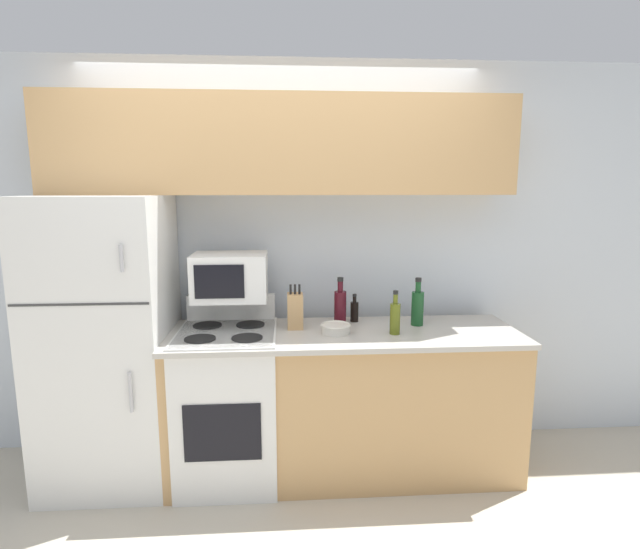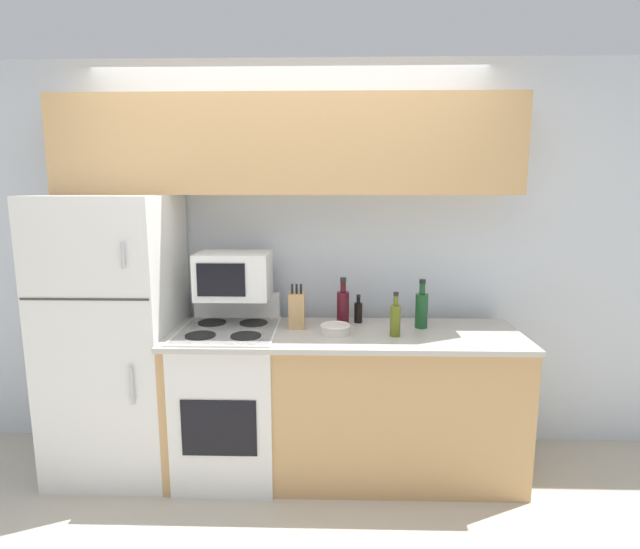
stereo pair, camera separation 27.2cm
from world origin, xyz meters
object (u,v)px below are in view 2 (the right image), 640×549
object	(u,v)px
microwave	(234,275)
bottle_soy_sauce	(358,312)
bottle_olive_oil	(395,319)
bowl	(335,329)
bottle_wine_green	(422,309)
bottle_wine_red	(343,306)
refrigerator	(117,335)
knife_block	(297,310)
stove	(231,398)

from	to	relation	value
microwave	bottle_soy_sauce	distance (m)	0.81
bottle_soy_sauce	bottle_olive_oil	bearing A→B (deg)	-55.77
bowl	bottle_olive_oil	xyz separation A→B (m)	(0.34, -0.04, 0.07)
microwave	bottle_soy_sauce	world-z (taller)	microwave
microwave	bottle_wine_green	xyz separation A→B (m)	(1.15, -0.04, -0.20)
bottle_wine_red	bottle_soy_sauce	size ratio (longest dim) A/B	1.67
bottle_wine_green	bottle_soy_sauce	bearing A→B (deg)	163.91
bottle_wine_green	microwave	bearing A→B (deg)	178.16
refrigerator	knife_block	distance (m)	1.12
knife_block	bottle_olive_oil	xyz separation A→B (m)	(0.58, -0.17, -0.01)
microwave	bottle_soy_sauce	size ratio (longest dim) A/B	2.47
knife_block	bottle_wine_green	world-z (taller)	bottle_wine_green
bottle_wine_red	stove	bearing A→B (deg)	-167.47
stove	microwave	bearing A→B (deg)	83.81
bottle_wine_red	knife_block	bearing A→B (deg)	-166.78
refrigerator	microwave	size ratio (longest dim) A/B	3.84
refrigerator	bottle_olive_oil	bearing A→B (deg)	-4.37
knife_block	bottle_soy_sauce	size ratio (longest dim) A/B	1.52
knife_block	bowl	size ratio (longest dim) A/B	1.53
bowl	bottle_olive_oil	distance (m)	0.35
refrigerator	microwave	world-z (taller)	refrigerator
microwave	bottle_wine_green	distance (m)	1.17
stove	bottle_olive_oil	xyz separation A→B (m)	(0.99, -0.08, 0.53)
microwave	bottle_olive_oil	world-z (taller)	microwave
stove	bottle_olive_oil	world-z (taller)	bottle_olive_oil
knife_block	bottle_olive_oil	size ratio (longest dim) A/B	1.05
bowl	bottle_olive_oil	size ratio (longest dim) A/B	0.69
microwave	knife_block	bearing A→B (deg)	-7.90
stove	bowl	world-z (taller)	stove
bottle_olive_oil	bottle_soy_sauce	bearing A→B (deg)	124.23
bottle_wine_red	bottle_olive_oil	bearing A→B (deg)	-37.91
stove	knife_block	world-z (taller)	knife_block
bottle_wine_red	bottle_soy_sauce	distance (m)	0.13
stove	bottle_soy_sauce	xyz separation A→B (m)	(0.79, 0.21, 0.50)
microwave	stove	bearing A→B (deg)	-96.19
stove	bottle_olive_oil	bearing A→B (deg)	-4.53
bowl	bottle_soy_sauce	xyz separation A→B (m)	(0.15, 0.25, 0.04)
microwave	bottle_wine_red	distance (m)	0.70
stove	microwave	world-z (taller)	microwave
knife_block	stove	bearing A→B (deg)	-167.95
refrigerator	bottle_soy_sauce	xyz separation A→B (m)	(1.49, 0.16, 0.12)
microwave	bottle_olive_oil	distance (m)	1.02
stove	bottle_wine_red	distance (m)	0.89
bottle_wine_red	bottle_soy_sauce	xyz separation A→B (m)	(0.10, 0.06, -0.05)
microwave	knife_block	distance (m)	0.45
microwave	bowl	xyz separation A→B (m)	(0.63, -0.18, -0.28)
refrigerator	stove	size ratio (longest dim) A/B	1.59
bowl	microwave	bearing A→B (deg)	163.87
knife_block	bottle_olive_oil	bearing A→B (deg)	-15.88
microwave	bottle_wine_green	world-z (taller)	microwave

